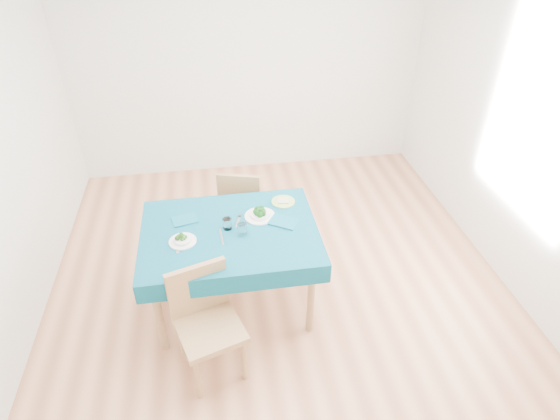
{
  "coord_description": "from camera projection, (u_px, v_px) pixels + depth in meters",
  "views": [
    {
      "loc": [
        -0.48,
        -2.96,
        2.94
      ],
      "look_at": [
        0.0,
        0.0,
        0.85
      ],
      "focal_mm": 30.0,
      "sensor_mm": 36.0,
      "label": 1
    }
  ],
  "objects": [
    {
      "name": "tumbler_side",
      "position": [
        242.0,
        229.0,
        3.53
      ],
      "size": [
        0.07,
        0.07,
        0.09
      ],
      "primitive_type": "cylinder",
      "color": "white",
      "rests_on": "table"
    },
    {
      "name": "chair_far",
      "position": [
        243.0,
        199.0,
        4.45
      ],
      "size": [
        0.49,
        0.51,
        0.96
      ],
      "primitive_type": "cube",
      "rotation": [
        0.0,
        0.0,
        2.86
      ],
      "color": "#9A7448",
      "rests_on": "ground"
    },
    {
      "name": "chair_near",
      "position": [
        209.0,
        319.0,
        3.16
      ],
      "size": [
        0.55,
        0.57,
        1.06
      ],
      "primitive_type": "cube",
      "rotation": [
        0.0,
        0.0,
        0.31
      ],
      "color": "#9A7448",
      "rests_on": "ground"
    },
    {
      "name": "bowl_near",
      "position": [
        182.0,
        239.0,
        3.46
      ],
      "size": [
        0.21,
        0.21,
        0.06
      ],
      "primitive_type": null,
      "color": "white",
      "rests_on": "table"
    },
    {
      "name": "room_shell",
      "position": [
        280.0,
        153.0,
        3.37
      ],
      "size": [
        4.02,
        4.52,
        2.73
      ],
      "color": "#A96946",
      "rests_on": "ground"
    },
    {
      "name": "bread_slice",
      "position": [
        283.0,
        200.0,
        3.9
      ],
      "size": [
        0.1,
        0.1,
        0.01
      ],
      "primitive_type": "cube",
      "rotation": [
        0.0,
        0.0,
        -0.14
      ],
      "color": "beige",
      "rests_on": "side_plate"
    },
    {
      "name": "bowl_far",
      "position": [
        260.0,
        213.0,
        3.72
      ],
      "size": [
        0.25,
        0.25,
        0.08
      ],
      "primitive_type": null,
      "color": "white",
      "rests_on": "table"
    },
    {
      "name": "table",
      "position": [
        232.0,
        268.0,
        3.81
      ],
      "size": [
        1.35,
        1.03,
        0.76
      ],
      "primitive_type": "cube",
      "color": "#08495F",
      "rests_on": "ground"
    },
    {
      "name": "fork_near",
      "position": [
        175.0,
        247.0,
        3.43
      ],
      "size": [
        0.07,
        0.17,
        0.0
      ],
      "primitive_type": "cube",
      "rotation": [
        0.0,
        0.0,
        0.29
      ],
      "color": "silver",
      "rests_on": "table"
    },
    {
      "name": "knife_near",
      "position": [
        221.0,
        236.0,
        3.53
      ],
      "size": [
        0.03,
        0.2,
        0.0
      ],
      "primitive_type": "cube",
      "rotation": [
        0.0,
        0.0,
        0.08
      ],
      "color": "silver",
      "rests_on": "table"
    },
    {
      "name": "side_plate",
      "position": [
        283.0,
        202.0,
        3.91
      ],
      "size": [
        0.2,
        0.2,
        0.01
      ],
      "primitive_type": "cylinder",
      "color": "#A0C45F",
      "rests_on": "table"
    },
    {
      "name": "napkin_far",
      "position": [
        284.0,
        222.0,
        3.67
      ],
      "size": [
        0.27,
        0.25,
        0.01
      ],
      "primitive_type": "cube",
      "rotation": [
        0.0,
        0.0,
        -0.57
      ],
      "color": "#0C5269",
      "rests_on": "table"
    },
    {
      "name": "napkin_near",
      "position": [
        185.0,
        220.0,
        3.69
      ],
      "size": [
        0.22,
        0.18,
        0.01
      ],
      "primitive_type": "cube",
      "rotation": [
        0.0,
        0.0,
        0.24
      ],
      "color": "#0C5269",
      "rests_on": "table"
    },
    {
      "name": "knife_far",
      "position": [
        282.0,
        222.0,
        3.68
      ],
      "size": [
        0.02,
        0.2,
        0.0
      ],
      "primitive_type": "cube",
      "rotation": [
        0.0,
        0.0,
        -0.02
      ],
      "color": "silver",
      "rests_on": "table"
    },
    {
      "name": "fork_far",
      "position": [
        238.0,
        221.0,
        3.68
      ],
      "size": [
        0.06,
        0.16,
        0.0
      ],
      "primitive_type": "cube",
      "rotation": [
        0.0,
        0.0,
        -0.27
      ],
      "color": "silver",
      "rests_on": "table"
    },
    {
      "name": "tumbler_center",
      "position": [
        227.0,
        224.0,
        3.59
      ],
      "size": [
        0.07,
        0.07,
        0.09
      ],
      "primitive_type": "cylinder",
      "color": "white",
      "rests_on": "table"
    }
  ]
}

